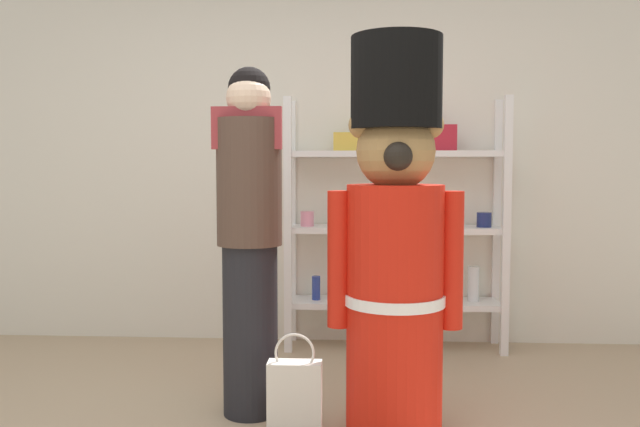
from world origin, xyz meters
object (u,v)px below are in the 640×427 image
(person_shopper, at_px, (250,233))
(shopping_bag, at_px, (295,395))
(teddy_bear_guard, at_px, (395,243))
(merchandise_shelf, at_px, (396,223))

(person_shopper, distance_m, shopping_bag, 0.79)
(person_shopper, bearing_deg, shopping_bag, -42.43)
(teddy_bear_guard, bearing_deg, shopping_bag, -173.38)
(merchandise_shelf, height_order, teddy_bear_guard, teddy_bear_guard)
(merchandise_shelf, height_order, person_shopper, person_shopper)
(merchandise_shelf, xyz_separation_m, teddy_bear_guard, (-0.09, -1.40, 0.03))
(teddy_bear_guard, bearing_deg, person_shopper, 166.61)
(merchandise_shelf, distance_m, shopping_bag, 1.69)
(person_shopper, bearing_deg, teddy_bear_guard, -13.39)
(teddy_bear_guard, relative_size, shopping_bag, 3.89)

